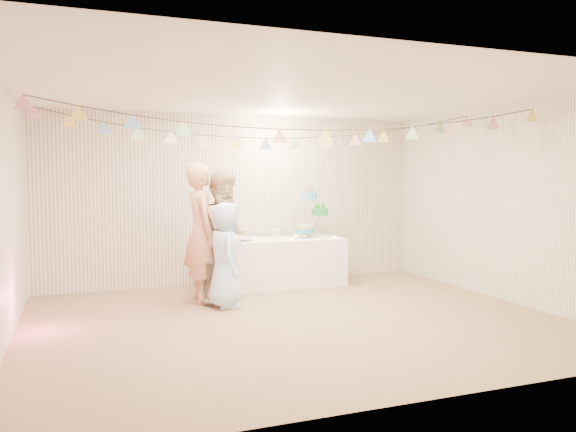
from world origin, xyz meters
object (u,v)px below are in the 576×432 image
object	(u,v)px
person_adult_a	(201,233)
person_child	(225,255)
cake_stand	(312,212)
person_adult_b	(226,236)
table	(280,262)

from	to	relation	value
person_adult_a	person_child	distance (m)	0.54
cake_stand	person_adult_b	size ratio (longest dim) A/B	0.41
cake_stand	person_child	size ratio (longest dim) A/B	0.53
cake_stand	person_adult_a	xyz separation A→B (m)	(-1.87, -0.68, -0.19)
person_adult_b	person_child	bearing A→B (deg)	-142.10
table	person_adult_b	xyz separation A→B (m)	(-1.02, -0.72, 0.51)
table	person_adult_b	size ratio (longest dim) A/B	1.11
person_adult_b	person_child	distance (m)	0.40
table	cake_stand	size ratio (longest dim) A/B	2.70
cake_stand	person_adult_a	world-z (taller)	person_adult_a
cake_stand	person_adult_b	bearing A→B (deg)	-153.72
person_adult_b	cake_stand	bearing A→B (deg)	-10.84
table	person_adult_a	distance (m)	1.57
person_adult_a	person_child	size ratio (longest dim) A/B	1.38
table	person_adult_a	world-z (taller)	person_adult_a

